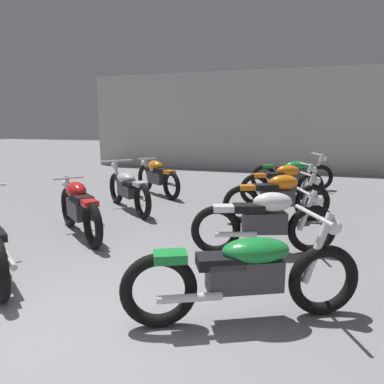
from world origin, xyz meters
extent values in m
plane|color=gray|center=(0.00, 0.00, 0.00)|extent=(60.00, 60.00, 0.00)
cube|color=#B2B2AD|center=(0.00, 11.27, 1.80)|extent=(12.95, 0.24, 3.60)
cylinder|color=silver|center=(-1.06, 0.71, 0.32)|extent=(0.49, 0.38, 0.07)
torus|color=black|center=(-1.92, 2.88, 0.34)|extent=(0.59, 0.51, 0.67)
torus|color=black|center=(-0.92, 2.06, 0.34)|extent=(0.59, 0.51, 0.67)
cylinder|color=silver|center=(-1.86, 2.83, 0.59)|extent=(0.23, 0.21, 0.56)
cube|color=#38383D|center=(-1.42, 2.47, 0.44)|extent=(0.60, 0.55, 0.28)
ellipsoid|color=red|center=(-1.50, 2.54, 0.72)|extent=(0.58, 0.55, 0.26)
cube|color=black|center=(-1.25, 2.33, 0.64)|extent=(0.46, 0.44, 0.10)
cube|color=red|center=(-0.99, 2.13, 0.64)|extent=(0.34, 0.33, 0.08)
cylinder|color=silver|center=(-1.81, 2.79, 0.85)|extent=(0.33, 0.39, 0.04)
sphere|color=white|center=(-1.97, 2.92, 0.73)|extent=(0.14, 0.14, 0.14)
cylinder|color=silver|center=(-1.03, 2.32, 0.32)|extent=(0.47, 0.40, 0.07)
torus|color=black|center=(-2.06, 4.73, 0.34)|extent=(0.57, 0.53, 0.67)
torus|color=black|center=(-0.94, 3.72, 0.34)|extent=(0.57, 0.53, 0.67)
cylinder|color=silver|center=(-2.00, 4.67, 0.65)|extent=(0.25, 0.23, 0.66)
cube|color=#38383D|center=(-1.50, 4.23, 0.44)|extent=(0.65, 0.62, 0.28)
ellipsoid|color=#B7B7BC|center=(-1.58, 4.29, 0.66)|extent=(0.66, 0.64, 0.22)
cube|color=black|center=(-1.34, 4.08, 0.57)|extent=(0.46, 0.45, 0.10)
cube|color=#B7B7BC|center=(-1.02, 3.79, 0.64)|extent=(0.34, 0.34, 0.08)
cylinder|color=silver|center=(-1.96, 4.63, 0.96)|extent=(0.48, 0.53, 0.04)
sphere|color=white|center=(-2.10, 4.77, 0.84)|extent=(0.14, 0.14, 0.14)
cylinder|color=silver|center=(-1.04, 3.99, 0.32)|extent=(0.46, 0.42, 0.07)
torus|color=black|center=(-2.07, 6.22, 0.34)|extent=(0.60, 0.49, 0.67)
torus|color=black|center=(-1.03, 5.44, 0.34)|extent=(0.60, 0.49, 0.67)
cylinder|color=silver|center=(-2.00, 6.17, 0.59)|extent=(0.24, 0.20, 0.56)
cube|color=#38383D|center=(-1.55, 5.83, 0.44)|extent=(0.60, 0.54, 0.28)
ellipsoid|color=orange|center=(-1.63, 5.89, 0.72)|extent=(0.58, 0.54, 0.26)
cube|color=black|center=(-1.38, 5.70, 0.64)|extent=(0.46, 0.43, 0.10)
cube|color=orange|center=(-1.11, 5.50, 0.64)|extent=(0.34, 0.33, 0.08)
cylinder|color=silver|center=(-1.96, 6.14, 0.85)|extent=(0.32, 0.40, 0.04)
sphere|color=white|center=(-2.12, 6.26, 0.73)|extent=(0.14, 0.14, 0.14)
cylinder|color=silver|center=(-1.15, 5.69, 0.32)|extent=(0.48, 0.39, 0.07)
torus|color=black|center=(2.11, 1.15, 0.34)|extent=(0.65, 0.39, 0.67)
torus|color=black|center=(0.76, 0.50, 0.34)|extent=(0.65, 0.39, 0.67)
cylinder|color=silver|center=(2.04, 1.11, 0.65)|extent=(0.28, 0.18, 0.66)
cube|color=#38383D|center=(1.43, 0.82, 0.44)|extent=(0.70, 0.50, 0.28)
ellipsoid|color=#197F33|center=(1.52, 0.87, 0.66)|extent=(0.68, 0.55, 0.22)
cube|color=black|center=(1.24, 0.73, 0.57)|extent=(0.46, 0.39, 0.10)
cube|color=#197F33|center=(0.85, 0.54, 0.64)|extent=(0.34, 0.30, 0.08)
cylinder|color=silver|center=(1.98, 1.09, 0.96)|extent=(0.33, 0.63, 0.04)
sphere|color=white|center=(2.16, 1.18, 0.84)|extent=(0.14, 0.14, 0.14)
cylinder|color=silver|center=(1.04, 0.49, 0.32)|extent=(0.53, 0.30, 0.07)
torus|color=black|center=(2.02, 2.80, 0.34)|extent=(0.67, 0.33, 0.67)
torus|color=black|center=(0.79, 2.36, 0.34)|extent=(0.67, 0.33, 0.67)
cylinder|color=silver|center=(1.94, 2.77, 0.59)|extent=(0.25, 0.15, 0.56)
cube|color=#38383D|center=(1.40, 2.58, 0.44)|extent=(0.62, 0.42, 0.28)
ellipsoid|color=white|center=(1.50, 2.61, 0.72)|extent=(0.58, 0.44, 0.26)
cube|color=black|center=(1.20, 2.51, 0.64)|extent=(0.46, 0.36, 0.10)
cube|color=white|center=(0.88, 2.40, 0.64)|extent=(0.33, 0.28, 0.08)
cylinder|color=silver|center=(1.88, 2.75, 0.85)|extent=(0.19, 0.46, 0.04)
sphere|color=white|center=(2.07, 2.82, 0.73)|extent=(0.14, 0.14, 0.14)
cylinder|color=silver|center=(1.07, 2.32, 0.32)|extent=(0.54, 0.25, 0.07)
torus|color=black|center=(2.03, 4.54, 0.34)|extent=(0.66, 0.37, 0.67)
torus|color=black|center=(0.84, 4.01, 0.34)|extent=(0.66, 0.37, 0.67)
cylinder|color=silver|center=(1.95, 4.51, 0.59)|extent=(0.25, 0.16, 0.56)
cube|color=#38383D|center=(1.43, 4.28, 0.44)|extent=(0.62, 0.45, 0.28)
ellipsoid|color=orange|center=(1.52, 4.32, 0.72)|extent=(0.59, 0.47, 0.26)
cube|color=black|center=(1.23, 4.19, 0.64)|extent=(0.46, 0.38, 0.10)
cube|color=orange|center=(0.93, 4.05, 0.64)|extent=(0.34, 0.30, 0.08)
cylinder|color=silver|center=(1.90, 4.48, 0.85)|extent=(0.23, 0.45, 0.04)
sphere|color=white|center=(2.08, 4.56, 0.73)|extent=(0.14, 0.14, 0.14)
cylinder|color=silver|center=(1.12, 4.00, 0.32)|extent=(0.53, 0.29, 0.07)
torus|color=black|center=(1.99, 6.17, 0.34)|extent=(0.64, 0.42, 0.67)
torus|color=black|center=(0.85, 5.54, 0.34)|extent=(0.64, 0.42, 0.67)
cylinder|color=silver|center=(1.92, 6.13, 0.59)|extent=(0.25, 0.18, 0.56)
cube|color=#38383D|center=(1.42, 5.86, 0.44)|extent=(0.62, 0.49, 0.28)
ellipsoid|color=orange|center=(1.51, 5.90, 0.72)|extent=(0.59, 0.50, 0.26)
cube|color=black|center=(1.23, 5.75, 0.64)|extent=(0.47, 0.40, 0.10)
cube|color=orange|center=(0.94, 5.59, 0.64)|extent=(0.34, 0.31, 0.08)
cylinder|color=silver|center=(1.87, 6.10, 0.85)|extent=(0.26, 0.44, 0.04)
sphere|color=white|center=(2.04, 6.20, 0.73)|extent=(0.14, 0.14, 0.14)
cylinder|color=silver|center=(1.13, 5.55, 0.32)|extent=(0.52, 0.33, 0.07)
torus|color=black|center=(2.25, 7.78, 0.34)|extent=(0.67, 0.32, 0.67)
torus|color=black|center=(0.83, 7.29, 0.34)|extent=(0.67, 0.32, 0.67)
cylinder|color=silver|center=(2.17, 7.75, 0.65)|extent=(0.28, 0.16, 0.66)
cube|color=#38383D|center=(1.54, 7.53, 0.44)|extent=(0.70, 0.44, 0.28)
ellipsoid|color=#197F33|center=(1.63, 7.57, 0.66)|extent=(0.67, 0.50, 0.22)
cube|color=black|center=(1.33, 7.46, 0.57)|extent=(0.46, 0.36, 0.10)
cube|color=#197F33|center=(0.92, 7.32, 0.64)|extent=(0.33, 0.28, 0.08)
cylinder|color=silver|center=(2.11, 7.73, 0.96)|extent=(0.26, 0.65, 0.04)
sphere|color=white|center=(2.30, 7.80, 0.84)|extent=(0.14, 0.14, 0.14)
cylinder|color=silver|center=(1.11, 7.25, 0.32)|extent=(0.54, 0.25, 0.07)
camera|label=1|loc=(1.91, -2.14, 1.74)|focal=33.64mm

